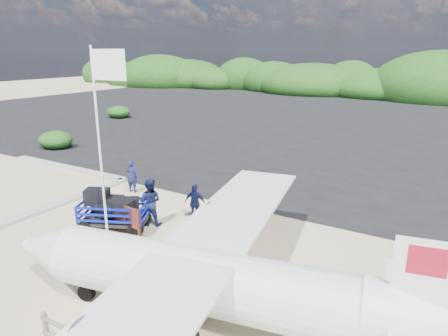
# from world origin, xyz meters

# --- Properties ---
(ground) EXTENTS (160.00, 160.00, 0.00)m
(ground) POSITION_xyz_m (0.00, 0.00, 0.00)
(ground) COLOR beige
(asphalt_apron) EXTENTS (90.00, 50.00, 0.04)m
(asphalt_apron) POSITION_xyz_m (0.00, 30.00, 0.00)
(asphalt_apron) COLOR #B2B2B2
(asphalt_apron) RESTS_ON ground
(lagoon) EXTENTS (9.00, 7.00, 0.40)m
(lagoon) POSITION_xyz_m (-9.00, 1.50, 0.00)
(lagoon) COLOR #B2B2B2
(lagoon) RESTS_ON ground
(vegetation_band) EXTENTS (124.00, 8.00, 4.40)m
(vegetation_band) POSITION_xyz_m (0.00, 55.00, 0.00)
(vegetation_band) COLOR #B2B2B2
(vegetation_band) RESTS_ON ground
(baggage_cart) EXTENTS (3.11, 2.54, 1.36)m
(baggage_cart) POSITION_xyz_m (-0.45, 0.47, 0.00)
(baggage_cart) COLOR #0C1AB9
(baggage_cart) RESTS_ON ground
(flagpole) EXTENTS (1.37, 0.60, 6.81)m
(flagpole) POSITION_xyz_m (0.49, -0.78, 0.00)
(flagpole) COLOR white
(flagpole) RESTS_ON ground
(signboard) EXTENTS (1.49, 0.30, 1.22)m
(signboard) POSITION_xyz_m (0.34, 0.31, 0.00)
(signboard) COLOR maroon
(signboard) RESTS_ON ground
(crew_a) EXTENTS (0.64, 0.47, 1.60)m
(crew_a) POSITION_xyz_m (-2.90, 4.00, 0.80)
(crew_a) COLOR #131C49
(crew_a) RESTS_ON ground
(crew_b) EXTENTS (1.13, 1.02, 1.91)m
(crew_b) POSITION_xyz_m (0.39, 1.56, 0.95)
(crew_b) COLOR #131C49
(crew_b) RESTS_ON ground
(crew_c) EXTENTS (0.98, 0.53, 1.58)m
(crew_c) POSITION_xyz_m (1.75, 2.72, 0.79)
(crew_c) COLOR #131C49
(crew_c) RESTS_ON ground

